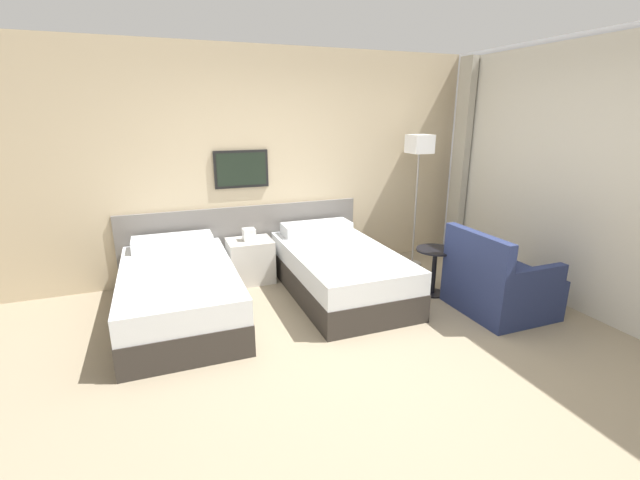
{
  "coord_description": "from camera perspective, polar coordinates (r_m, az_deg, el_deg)",
  "views": [
    {
      "loc": [
        -1.51,
        -2.87,
        1.96
      ],
      "look_at": [
        0.03,
        1.17,
        0.66
      ],
      "focal_mm": 24.0,
      "sensor_mm": 36.0,
      "label": 1
    }
  ],
  "objects": [
    {
      "name": "side_table",
      "position": [
        4.88,
        15.03,
        -2.96
      ],
      "size": [
        0.42,
        0.42,
        0.53
      ],
      "color": "black",
      "rests_on": "ground_plane"
    },
    {
      "name": "nightstand",
      "position": [
        5.18,
        -9.27,
        -2.65
      ],
      "size": [
        0.52,
        0.42,
        0.65
      ],
      "color": "beige",
      "rests_on": "ground_plane"
    },
    {
      "name": "bed_near_window",
      "position": [
        4.79,
        2.52,
        -4.02
      ],
      "size": [
        1.06,
        1.93,
        0.64
      ],
      "color": "#332D28",
      "rests_on": "ground_plane"
    },
    {
      "name": "floor_lamp",
      "position": [
        5.59,
        13.06,
        11.08
      ],
      "size": [
        0.27,
        0.27,
        1.7
      ],
      "color": "#9E9993",
      "rests_on": "ground_plane"
    },
    {
      "name": "armchair",
      "position": [
        4.72,
        22.66,
        -5.64
      ],
      "size": [
        0.81,
        0.88,
        0.86
      ],
      "rotation": [
        0.0,
        0.0,
        1.57
      ],
      "color": "navy",
      "rests_on": "ground_plane"
    },
    {
      "name": "wall_headboard",
      "position": [
        5.38,
        -4.85,
        9.52
      ],
      "size": [
        10.0,
        0.1,
        2.7
      ],
      "color": "#C6B28E",
      "rests_on": "ground_plane"
    },
    {
      "name": "wall_window",
      "position": [
        4.9,
        33.28,
        6.7
      ],
      "size": [
        0.21,
        4.73,
        2.7
      ],
      "color": "white",
      "rests_on": "ground_plane"
    },
    {
      "name": "bed_near_door",
      "position": [
        4.45,
        -18.24,
        -6.58
      ],
      "size": [
        1.06,
        1.93,
        0.64
      ],
      "color": "#332D28",
      "rests_on": "ground_plane"
    },
    {
      "name": "ground_plane",
      "position": [
        3.79,
        6.13,
        -14.57
      ],
      "size": [
        16.0,
        16.0,
        0.0
      ],
      "primitive_type": "plane",
      "color": "gray"
    }
  ]
}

